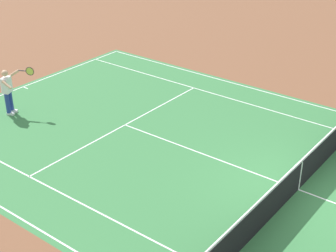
# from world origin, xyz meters

# --- Properties ---
(ground_plane) EXTENTS (60.00, 60.00, 0.00)m
(ground_plane) POSITION_xyz_m (0.00, 0.00, 0.00)
(ground_plane) COLOR brown
(court_slab) EXTENTS (24.20, 11.40, 0.00)m
(court_slab) POSITION_xyz_m (0.00, 0.00, 0.00)
(court_slab) COLOR #387A42
(court_slab) RESTS_ON ground_plane
(court_line_markings) EXTENTS (23.85, 11.05, 0.01)m
(court_line_markings) POSITION_xyz_m (0.00, 0.00, 0.00)
(court_line_markings) COLOR white
(court_line_markings) RESTS_ON ground_plane
(tennis_net) EXTENTS (0.10, 11.70, 1.08)m
(tennis_net) POSITION_xyz_m (0.00, 0.00, 0.49)
(tennis_net) COLOR #2D2D33
(tennis_net) RESTS_ON ground_plane
(tennis_player_near) EXTENTS (0.89, 0.97, 1.70)m
(tennis_player_near) POSITION_xyz_m (10.25, 1.79, 0.93)
(tennis_player_near) COLOR navy
(tennis_player_near) RESTS_ON ground_plane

